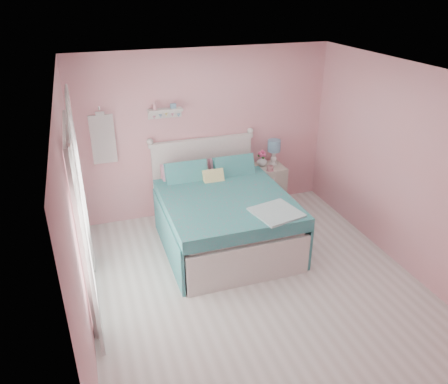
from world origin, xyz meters
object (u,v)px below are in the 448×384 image
table_lamp (274,148)px  teacup (270,168)px  bed (223,216)px  nightstand (267,186)px  vase (262,161)px

table_lamp → teacup: 0.38m
bed → nightstand: bearing=37.6°
table_lamp → teacup: size_ratio=3.98×
table_lamp → vase: size_ratio=2.38×
nightstand → vase: size_ratio=4.16×
bed → nightstand: bed is taller
bed → vase: size_ratio=12.39×
vase → bed: bearing=-138.1°
nightstand → teacup: bearing=-105.1°
nightstand → teacup: 0.44m
table_lamp → teacup: bearing=-124.5°
nightstand → vase: bearing=150.0°
vase → teacup: 0.24m
teacup → nightstand: bearing=74.9°
bed → teacup: 1.24m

